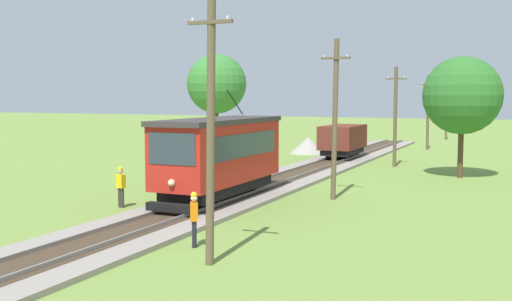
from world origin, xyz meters
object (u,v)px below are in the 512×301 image
Objects in this scene: utility_pole_horizon at (447,106)px; tree_right_near at (217,84)px; freight_car at (343,140)px; utility_pole_far at (395,116)px; tree_left_near at (462,96)px; track_worker at (194,217)px; utility_pole_distant at (428,112)px; utility_pole_near_tram at (211,125)px; utility_pole_mid at (335,117)px; red_tram at (219,155)px; second_worker at (121,185)px; gravel_pile at (308,145)px.

utility_pole_horizon is 0.82× the size of tree_right_near.
freight_car is 5.46m from utility_pole_far.
utility_pole_horizon is 32.74m from tree_left_near.
utility_pole_distant is at bearing -121.32° from track_worker.
tree_left_near is (4.64, 22.32, 0.84)m from utility_pole_near_tram.
utility_pole_mid reaches higher than freight_car.
tree_right_near reaches higher than red_tram.
tree_right_near reaches higher than utility_pole_distant.
second_worker is at bearing -66.00° from track_worker.
track_worker reaches higher than gravel_pile.
red_tram is 1.15× the size of utility_pole_mid.
utility_pole_far reaches higher than freight_car.
tree_left_near reaches higher than freight_car.
freight_car is at bearing -99.62° from utility_pole_horizon.
tree_left_near is at bearing -135.44° from track_worker.
freight_car is 12.90m from utility_pole_distant.
utility_pole_near_tram is at bearing 104.60° from track_worker.
tree_left_near is at bearing -40.26° from utility_pole_far.
utility_pole_horizon is 4.03× the size of second_worker.
freight_car is 0.77× the size of utility_pole_far.
freight_car is 2.91× the size of second_worker.
utility_pole_near_tram reaches higher than red_tram.
utility_pole_far is at bearing 171.50° from second_worker.
second_worker is 0.20× the size of tree_right_near.
utility_pole_far is 21.64m from second_worker.
utility_pole_far is (4.38, 17.32, 1.29)m from red_tram.
utility_pole_mid is 10.18m from second_worker.
red_tram is 31.05m from tree_right_near.
freight_car is 0.67× the size of utility_pole_near_tram.
freight_car is 16.75m from tree_right_near.
track_worker is (-1.40, -24.78, -2.50)m from utility_pole_far.
tree_left_near reaches higher than utility_pole_distant.
track_worker is (-1.40, -53.24, -2.70)m from utility_pole_horizon.
freight_car is 29.31m from utility_pole_near_tram.
utility_pole_distant is (4.38, 31.95, 1.22)m from red_tram.
tree_right_near is at bearing 117.93° from red_tram.
freight_car is 22.94m from second_worker.
gravel_pile is at bearing -16.64° from tree_right_near.
utility_pole_horizon reaches higher than tree_left_near.
utility_pole_horizon is (4.38, 45.78, 1.49)m from red_tram.
utility_pole_far is (4.38, -2.64, 1.93)m from freight_car.
utility_pole_far is 14.63m from utility_pole_distant.
second_worker is (-7.76, -20.04, -2.50)m from utility_pole_far.
gravel_pile is 11.92m from tree_right_near.
tree_left_near is at bearing -75.96° from utility_pole_distant.
utility_pole_horizon is 49.20m from second_worker.
utility_pole_mid is 4.18× the size of second_worker.
utility_pole_horizon is at bearing 90.00° from utility_pole_far.
freight_car is at bearing -110.06° from utility_pole_distant.
tree_right_near is (-18.82, 24.00, 2.13)m from utility_pole_mid.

